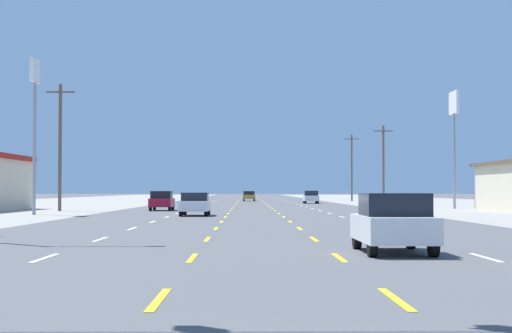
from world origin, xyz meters
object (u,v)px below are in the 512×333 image
sedan_center_turn_farther (249,196)px  pole_sign_right_row_2 (454,117)px  hatchback_inner_right_near (393,223)px  hatchback_far_left_midfar (162,201)px  hatchback_far_right_far (311,197)px  pole_sign_left_row_1 (35,100)px  sedan_inner_left_mid (195,204)px

sedan_center_turn_farther → pole_sign_right_row_2: 53.66m
hatchback_inner_right_near → pole_sign_right_row_2: pole_sign_right_row_2 is taller
hatchback_far_left_midfar → hatchback_far_right_far: same height
hatchback_inner_right_near → sedan_center_turn_farther: 100.95m
hatchback_inner_right_near → hatchback_far_right_far: (3.91, 78.41, 0.00)m
hatchback_far_left_midfar → hatchback_far_right_far: 37.15m
hatchback_far_left_midfar → pole_sign_left_row_1: bearing=-123.6°
sedan_inner_left_mid → sedan_center_turn_farther: size_ratio=1.00×
hatchback_far_right_far → sedan_center_turn_farther: (-7.38, 22.47, -0.03)m
pole_sign_right_row_2 → hatchback_far_right_far: bearing=110.6°
sedan_inner_left_mid → hatchback_far_left_midfar: (-3.43, 13.05, 0.03)m
sedan_inner_left_mid → hatchback_far_right_far: hatchback_far_right_far is taller
hatchback_far_left_midfar → sedan_center_turn_farther: (7.00, 56.72, -0.03)m
hatchback_far_left_midfar → pole_sign_right_row_2: 26.65m
hatchback_far_left_midfar → pole_sign_left_row_1: 14.73m
hatchback_inner_right_near → hatchback_far_left_midfar: same height
hatchback_far_left_midfar → hatchback_far_right_far: size_ratio=1.00×
hatchback_far_left_midfar → pole_sign_right_row_2: bearing=15.0°
hatchback_far_right_far → sedan_center_turn_farther: size_ratio=0.87×
sedan_center_turn_farther → sedan_inner_left_mid: bearing=-92.9°
sedan_center_turn_farther → pole_sign_left_row_1: pole_sign_left_row_1 is taller
hatchback_inner_right_near → pole_sign_left_row_1: bearing=118.1°
pole_sign_left_row_1 → hatchback_far_left_midfar: bearing=56.4°
sedan_inner_left_mid → sedan_center_turn_farther: 69.87m
sedan_inner_left_mid → hatchback_far_right_far: 48.55m
hatchback_inner_right_near → sedan_center_turn_farther: (-3.47, 100.89, -0.03)m
hatchback_far_right_far → pole_sign_right_row_2: size_ratio=0.38×
sedan_center_turn_farther → hatchback_far_right_far: bearing=-71.8°
hatchback_inner_right_near → pole_sign_right_row_2: size_ratio=0.38×
hatchback_inner_right_near → hatchback_far_left_midfar: bearing=103.3°
sedan_center_turn_farther → pole_sign_right_row_2: size_ratio=0.44×
hatchback_far_left_midfar → pole_sign_right_row_2: (24.78, 6.62, 7.26)m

